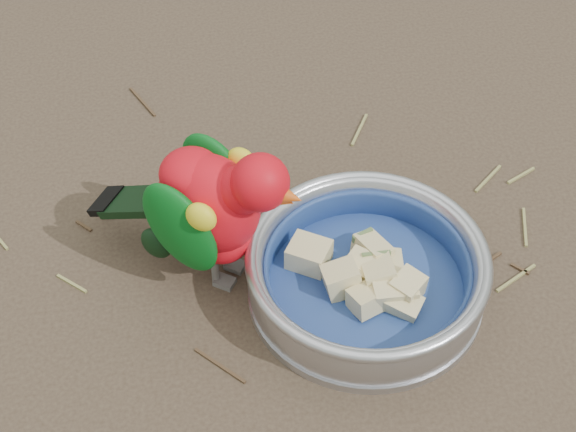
{
  "coord_description": "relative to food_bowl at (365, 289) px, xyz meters",
  "views": [
    {
      "loc": [
        -0.09,
        -0.48,
        0.72
      ],
      "look_at": [
        -0.01,
        0.11,
        0.08
      ],
      "focal_mm": 55.0,
      "sensor_mm": 36.0,
      "label": 1
    }
  ],
  "objects": [
    {
      "name": "lory_parrot",
      "position": [
        -0.15,
        0.05,
        0.08
      ],
      "size": [
        0.24,
        0.2,
        0.17
      ],
      "primitive_type": null,
      "rotation": [
        0.0,
        0.0,
        -2.13
      ],
      "color": "red",
      "rests_on": "ground"
    },
    {
      "name": "bowl_wall",
      "position": [
        0.0,
        0.0,
        0.03
      ],
      "size": [
        0.24,
        0.24,
        0.04
      ],
      "primitive_type": null,
      "color": "#B2B2BA",
      "rests_on": "food_bowl"
    },
    {
      "name": "ground_debris",
      "position": [
        -0.04,
        -0.06,
        -0.01
      ],
      "size": [
        0.9,
        0.8,
        0.01
      ],
      "primitive_type": null,
      "color": "olive",
      "rests_on": "ground"
    },
    {
      "name": "ground",
      "position": [
        -0.06,
        -0.07,
        -0.01
      ],
      "size": [
        60.0,
        60.0,
        0.0
      ],
      "primitive_type": "plane",
      "color": "#443629"
    },
    {
      "name": "fruit_wedges",
      "position": [
        0.0,
        0.0,
        0.02
      ],
      "size": [
        0.14,
        0.14,
        0.03
      ],
      "primitive_type": null,
      "color": "beige",
      "rests_on": "food_bowl"
    },
    {
      "name": "food_bowl",
      "position": [
        0.0,
        0.0,
        0.0
      ],
      "size": [
        0.24,
        0.24,
        0.02
      ],
      "primitive_type": "cylinder",
      "color": "#B2B2BA",
      "rests_on": "ground"
    }
  ]
}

